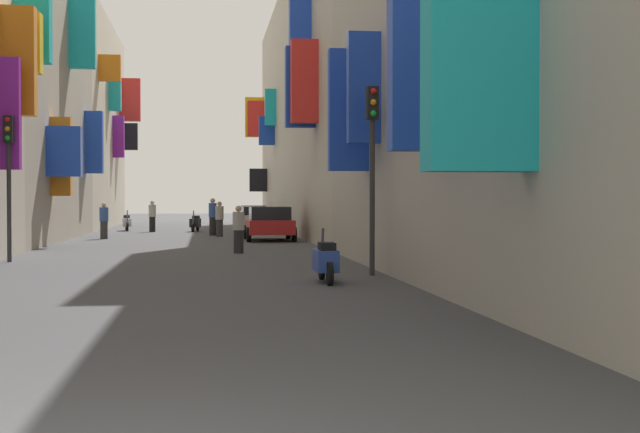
{
  "coord_description": "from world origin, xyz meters",
  "views": [
    {
      "loc": [
        0.87,
        -5.66,
        1.76
      ],
      "look_at": [
        4.42,
        22.05,
        1.2
      ],
      "focal_mm": 49.86,
      "sensor_mm": 36.0,
      "label": 1
    }
  ],
  "objects": [
    {
      "name": "ground_plane",
      "position": [
        0.0,
        30.0,
        0.0
      ],
      "size": [
        140.0,
        140.0,
        0.0
      ],
      "primitive_type": "plane",
      "color": "#424244"
    },
    {
      "name": "building_left_mid_c",
      "position": [
        -7.98,
        50.8,
        6.38
      ],
      "size": [
        7.4,
        18.41,
        12.74
      ],
      "color": "#BCB29E",
      "rests_on": "ground"
    },
    {
      "name": "building_right_mid_a",
      "position": [
        7.99,
        30.34,
        8.98
      ],
      "size": [
        7.13,
        13.91,
        17.97
      ],
      "color": "#BCB29E",
      "rests_on": "ground"
    },
    {
      "name": "building_right_mid_b",
      "position": [
        7.99,
        48.67,
        6.67
      ],
      "size": [
        7.35,
        22.7,
        13.34
      ],
      "color": "#BCB29E",
      "rests_on": "ground"
    },
    {
      "name": "parked_car_red",
      "position": [
        3.5,
        31.58,
        0.75
      ],
      "size": [
        2.03,
        4.06,
        1.42
      ],
      "color": "#B21E1E",
      "rests_on": "ground"
    },
    {
      "name": "parked_car_silver",
      "position": [
        3.67,
        43.63,
        0.71
      ],
      "size": [
        2.03,
        4.19,
        1.32
      ],
      "color": "#B7B7BC",
      "rests_on": "ground"
    },
    {
      "name": "parked_car_white",
      "position": [
        3.86,
        51.6,
        0.71
      ],
      "size": [
        1.9,
        4.08,
        1.32
      ],
      "color": "white",
      "rests_on": "ground"
    },
    {
      "name": "scooter_blue",
      "position": [
        3.34,
        12.72,
        0.46
      ],
      "size": [
        0.44,
        1.81,
        1.13
      ],
      "color": "#2D4CAD",
      "rests_on": "ground"
    },
    {
      "name": "scooter_white",
      "position": [
        -3.45,
        43.79,
        0.46
      ],
      "size": [
        0.59,
        1.98,
        1.13
      ],
      "color": "silver",
      "rests_on": "ground"
    },
    {
      "name": "scooter_black",
      "position": [
        0.28,
        42.18,
        0.46
      ],
      "size": [
        0.62,
        1.91,
        1.13
      ],
      "color": "black",
      "rests_on": "ground"
    },
    {
      "name": "pedestrian_crossing",
      "position": [
        -3.56,
        33.87,
        0.79
      ],
      "size": [
        0.4,
        0.4,
        1.59
      ],
      "color": "#323232",
      "rests_on": "ground"
    },
    {
      "name": "pedestrian_near_left",
      "position": [
        -1.95,
        41.78,
        0.82
      ],
      "size": [
        0.39,
        0.39,
        1.66
      ],
      "color": "black",
      "rests_on": "ground"
    },
    {
      "name": "pedestrian_near_right",
      "position": [
        1.47,
        35.58,
        0.81
      ],
      "size": [
        0.52,
        0.52,
        1.63
      ],
      "color": "#323232",
      "rests_on": "ground"
    },
    {
      "name": "pedestrian_mid_street",
      "position": [
        1.17,
        36.99,
        0.9
      ],
      "size": [
        0.54,
        0.54,
        1.79
      ],
      "color": "black",
      "rests_on": "ground"
    },
    {
      "name": "pedestrian_far_away",
      "position": [
        1.9,
        22.95,
        0.76
      ],
      "size": [
        0.43,
        0.43,
        1.54
      ],
      "color": "#272727",
      "rests_on": "ground"
    },
    {
      "name": "traffic_light_near_corner",
      "position": [
        4.63,
        14.29,
        2.94
      ],
      "size": [
        0.26,
        0.34,
        4.31
      ],
      "color": "#2D2D2D",
      "rests_on": "ground"
    },
    {
      "name": "traffic_light_far_corner",
      "position": [
        -4.55,
        19.79,
        2.77
      ],
      "size": [
        0.26,
        0.34,
        4.05
      ],
      "color": "#2D2D2D",
      "rests_on": "ground"
    }
  ]
}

